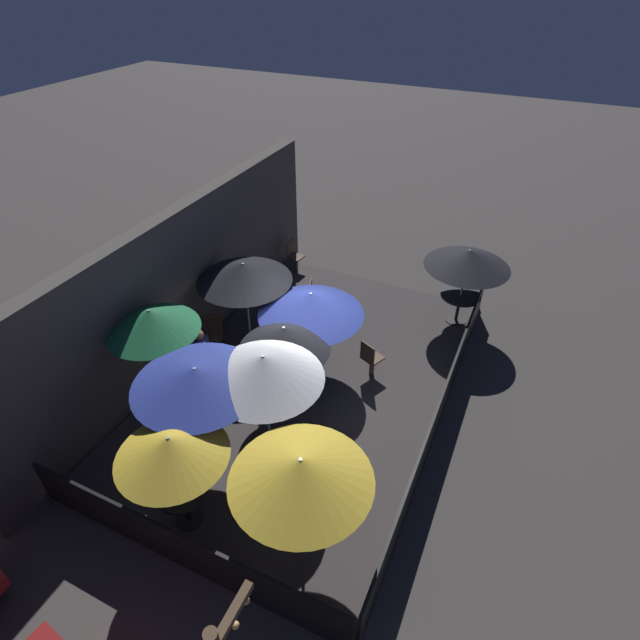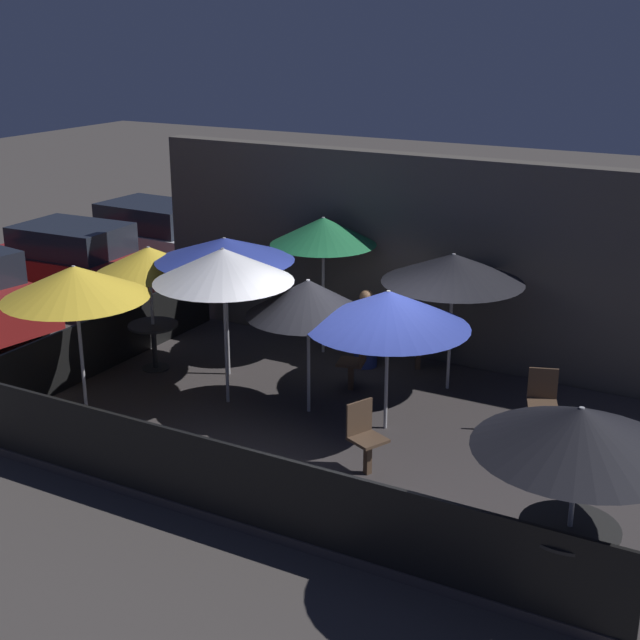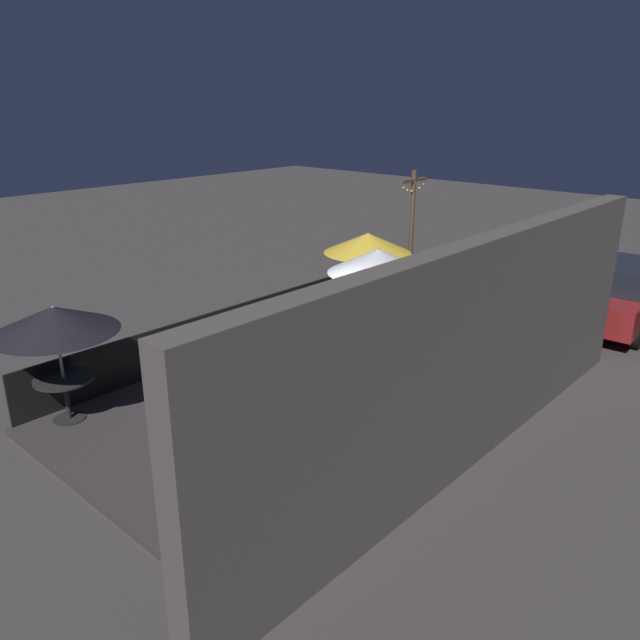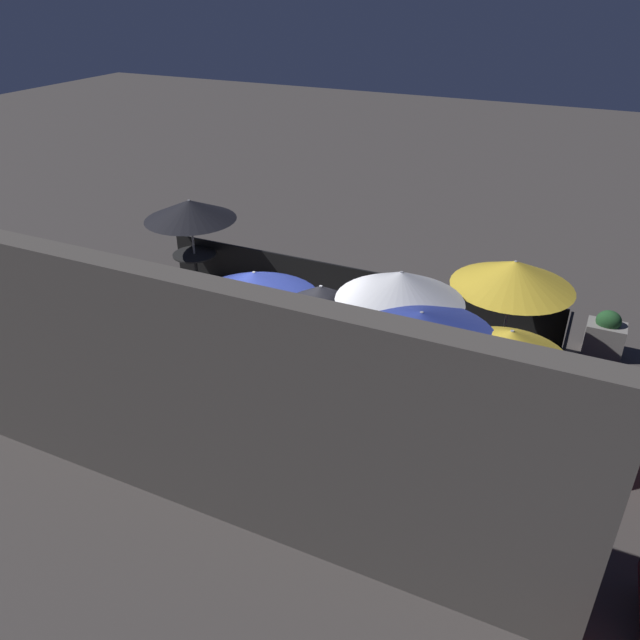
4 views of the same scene
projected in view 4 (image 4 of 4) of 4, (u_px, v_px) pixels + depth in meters
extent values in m
plane|color=#423D3A|center=(286.00, 380.00, 11.37)|extent=(60.00, 60.00, 0.00)
cube|color=#383333|center=(286.00, 377.00, 11.34)|extent=(9.05, 5.83, 0.12)
cube|color=#4C4742|center=(168.00, 394.00, 8.03)|extent=(10.65, 0.36, 3.51)
cube|color=black|center=(348.00, 288.00, 13.35)|extent=(8.85, 0.05, 0.95)
cube|color=black|center=(547.00, 420.00, 9.41)|extent=(0.05, 5.63, 0.95)
cylinder|color=#B2B2B7|center=(502.00, 392.00, 9.10)|extent=(0.05, 0.05, 2.06)
cone|color=gold|center=(510.00, 344.00, 8.70)|extent=(1.70, 1.70, 0.42)
cylinder|color=#B2B2B7|center=(193.00, 244.00, 14.09)|extent=(0.05, 0.05, 2.04)
cone|color=black|center=(190.00, 210.00, 13.70)|extent=(2.04, 2.04, 0.44)
cylinder|color=#B2B2B7|center=(184.00, 369.00, 9.53)|extent=(0.05, 0.05, 2.16)
cone|color=black|center=(178.00, 320.00, 9.11)|extent=(2.15, 2.15, 0.44)
cylinder|color=#B2B2B7|center=(397.00, 338.00, 10.12)|extent=(0.05, 0.05, 2.38)
cone|color=silver|center=(400.00, 286.00, 9.66)|extent=(2.04, 2.04, 0.49)
cylinder|color=#B2B2B7|center=(321.00, 340.00, 10.44)|extent=(0.05, 0.05, 2.01)
cone|color=black|center=(321.00, 300.00, 10.07)|extent=(1.79, 1.79, 0.52)
cylinder|color=#B2B2B7|center=(416.00, 379.00, 9.19)|extent=(0.05, 0.05, 2.26)
cone|color=#283893|center=(421.00, 323.00, 8.73)|extent=(2.18, 2.18, 0.36)
cylinder|color=#B2B2B7|center=(506.00, 321.00, 10.72)|extent=(0.05, 0.05, 2.26)
cone|color=gold|center=(514.00, 274.00, 10.28)|extent=(2.04, 2.04, 0.46)
cylinder|color=#B2B2B7|center=(257.00, 325.00, 10.87)|extent=(0.05, 0.05, 2.02)
cone|color=#283893|center=(254.00, 286.00, 10.50)|extent=(2.25, 2.25, 0.51)
cylinder|color=#B2B2B7|center=(316.00, 424.00, 8.20)|extent=(0.05, 0.05, 2.37)
cone|color=#1E6B3D|center=(316.00, 363.00, 7.74)|extent=(1.78, 1.78, 0.46)
cylinder|color=black|center=(492.00, 446.00, 9.60)|extent=(0.44, 0.44, 0.02)
cylinder|color=black|center=(496.00, 427.00, 9.42)|extent=(0.08, 0.08, 0.74)
cylinder|color=black|center=(499.00, 407.00, 9.23)|extent=(0.81, 0.81, 0.04)
cylinder|color=black|center=(198.00, 284.00, 14.58)|extent=(0.54, 0.54, 0.02)
cylinder|color=black|center=(196.00, 270.00, 14.41)|extent=(0.08, 0.08, 0.74)
cylinder|color=black|center=(194.00, 254.00, 14.22)|extent=(0.98, 0.98, 0.04)
cube|color=#4C3828|center=(143.00, 357.00, 11.38)|extent=(0.10, 0.10, 0.47)
cube|color=#4C3828|center=(141.00, 346.00, 11.25)|extent=(0.51, 0.51, 0.04)
cube|color=#4C3828|center=(136.00, 339.00, 10.98)|extent=(0.39, 0.16, 0.44)
cube|color=#4C3828|center=(12.00, 378.00, 10.84)|extent=(0.09, 0.09, 0.43)
cube|color=#4C3828|center=(9.00, 367.00, 10.72)|extent=(0.44, 0.44, 0.04)
cube|color=#4C3828|center=(284.00, 408.00, 10.08)|extent=(0.10, 0.10, 0.43)
cube|color=#4C3828|center=(284.00, 396.00, 9.97)|extent=(0.48, 0.48, 0.04)
cube|color=#4C3828|center=(272.00, 383.00, 9.88)|extent=(0.12, 0.40, 0.44)
cube|color=#4C3828|center=(209.00, 445.00, 9.26)|extent=(0.11, 0.11, 0.47)
cube|color=#4C3828|center=(207.00, 432.00, 9.14)|extent=(0.54, 0.54, 0.04)
cube|color=#4C3828|center=(193.00, 419.00, 9.01)|extent=(0.22, 0.37, 0.44)
cube|color=#4C3828|center=(276.00, 325.00, 12.42)|extent=(0.11, 0.11, 0.45)
cube|color=#4C3828|center=(276.00, 315.00, 12.30)|extent=(0.53, 0.53, 0.04)
cube|color=#4C3828|center=(281.00, 307.00, 12.06)|extent=(0.19, 0.38, 0.44)
cylinder|color=navy|center=(266.00, 433.00, 9.04)|extent=(0.53, 0.53, 1.08)
sphere|color=#9E704C|center=(264.00, 397.00, 8.72)|extent=(0.23, 0.23, 0.23)
cube|color=gray|center=(604.00, 339.00, 11.98)|extent=(0.71, 0.50, 0.66)
ellipsoid|color=#235128|center=(609.00, 321.00, 11.79)|extent=(0.46, 0.37, 0.41)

